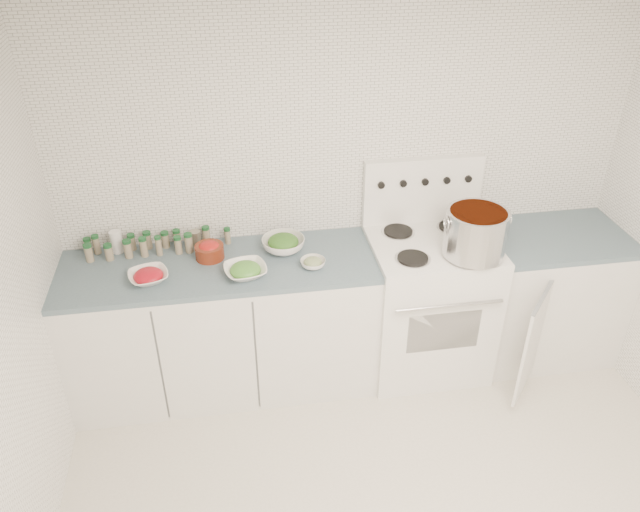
% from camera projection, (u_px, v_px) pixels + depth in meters
% --- Properties ---
extents(room_walls, '(3.54, 3.04, 2.52)m').
position_uv_depth(room_walls, '(425.00, 268.00, 2.41)').
color(room_walls, white).
rests_on(room_walls, ground).
extents(counter_left, '(1.85, 0.62, 0.90)m').
position_uv_depth(counter_left, '(224.00, 325.00, 3.88)').
color(counter_left, white).
rests_on(counter_left, ground).
extents(stove, '(0.76, 0.70, 1.36)m').
position_uv_depth(stove, '(427.00, 300.00, 4.03)').
color(stove, white).
rests_on(stove, ground).
extents(counter_right, '(0.89, 0.93, 0.90)m').
position_uv_depth(counter_right, '(544.00, 294.00, 4.17)').
color(counter_right, white).
rests_on(counter_right, ground).
extents(stock_pot, '(0.38, 0.36, 0.28)m').
position_uv_depth(stock_pot, '(476.00, 231.00, 3.58)').
color(stock_pot, silver).
rests_on(stock_pot, stove).
extents(bowl_tomato, '(0.27, 0.27, 0.07)m').
position_uv_depth(bowl_tomato, '(148.00, 276.00, 3.49)').
color(bowl_tomato, white).
rests_on(bowl_tomato, counter_left).
extents(bowl_snowpea, '(0.28, 0.28, 0.08)m').
position_uv_depth(bowl_snowpea, '(245.00, 270.00, 3.53)').
color(bowl_snowpea, white).
rests_on(bowl_snowpea, counter_left).
extents(bowl_broccoli, '(0.33, 0.33, 0.10)m').
position_uv_depth(bowl_broccoli, '(283.00, 243.00, 3.75)').
color(bowl_broccoli, white).
rests_on(bowl_broccoli, counter_left).
extents(bowl_zucchini, '(0.19, 0.19, 0.06)m').
position_uv_depth(bowl_zucchini, '(313.00, 263.00, 3.61)').
color(bowl_zucchini, white).
rests_on(bowl_zucchini, counter_left).
extents(bowl_pepper, '(0.17, 0.17, 0.11)m').
position_uv_depth(bowl_pepper, '(209.00, 250.00, 3.68)').
color(bowl_pepper, '#632211').
rests_on(bowl_pepper, counter_left).
extents(salt_canister, '(0.07, 0.07, 0.14)m').
position_uv_depth(salt_canister, '(116.00, 242.00, 3.73)').
color(salt_canister, white).
rests_on(salt_canister, counter_left).
extents(tin_can, '(0.08, 0.08, 0.09)m').
position_uv_depth(tin_can, '(195.00, 238.00, 3.82)').
color(tin_can, '#9B9683').
rests_on(tin_can, counter_left).
extents(spice_cluster, '(0.87, 0.15, 0.13)m').
position_uv_depth(spice_cluster, '(148.00, 244.00, 3.73)').
color(spice_cluster, gray).
rests_on(spice_cluster, counter_left).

